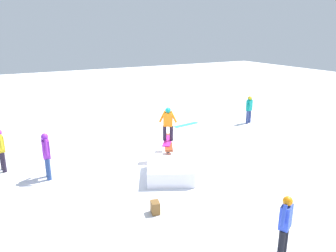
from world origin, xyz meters
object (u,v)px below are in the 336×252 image
at_px(main_rider_on_rail, 168,125).
at_px(loose_snowboard_cyan, 186,125).
at_px(backpack_on_snow, 155,207).
at_px(bystander_blue, 285,223).
at_px(bystander_teal, 249,108).
at_px(bystander_yellow, 1,148).
at_px(bystander_purple, 46,153).
at_px(rail_feature, 168,144).

relative_size(main_rider_on_rail, loose_snowboard_cyan, 0.89).
bearing_deg(backpack_on_snow, bystander_blue, 44.58).
relative_size(bystander_teal, loose_snowboard_cyan, 0.98).
bearing_deg(main_rider_on_rail, bystander_blue, -148.60).
bearing_deg(bystander_yellow, bystander_blue, -153.85).
xyz_separation_m(bystander_teal, bystander_purple, (-1.95, 10.45, 0.06)).
height_order(bystander_blue, loose_snowboard_cyan, bystander_blue).
xyz_separation_m(rail_feature, loose_snowboard_cyan, (3.55, -3.01, -0.56)).
bearing_deg(loose_snowboard_cyan, rail_feature, 40.83).
height_order(bystander_blue, backpack_on_snow, bystander_blue).
bearing_deg(loose_snowboard_cyan, backpack_on_snow, 43.97).
height_order(bystander_yellow, loose_snowboard_cyan, bystander_yellow).
bearing_deg(bystander_teal, main_rider_on_rail, -178.78).
height_order(bystander_blue, bystander_yellow, bystander_yellow).
distance_m(bystander_yellow, bystander_purple, 1.88).
height_order(bystander_teal, bystander_purple, bystander_purple).
distance_m(bystander_purple, loose_snowboard_cyan, 8.08).
bearing_deg(bystander_blue, backpack_on_snow, 94.60).
bearing_deg(rail_feature, bystander_purple, 111.77).
relative_size(main_rider_on_rail, bystander_purple, 0.84).
xyz_separation_m(main_rider_on_rail, backpack_on_snow, (-3.31, 2.19, -1.17)).
height_order(bystander_teal, backpack_on_snow, bystander_teal).
distance_m(rail_feature, backpack_on_snow, 3.99).
relative_size(bystander_blue, bystander_purple, 0.91).
height_order(rail_feature, bystander_yellow, bystander_yellow).
height_order(main_rider_on_rail, bystander_blue, main_rider_on_rail).
bearing_deg(loose_snowboard_cyan, bystander_purple, 14.67).
bearing_deg(bystander_yellow, bystander_purple, -143.85).
height_order(rail_feature, backpack_on_snow, rail_feature).
bearing_deg(bystander_blue, rail_feature, 59.21).
distance_m(bystander_teal, backpack_on_snow, 10.02).
relative_size(bystander_yellow, backpack_on_snow, 4.45).
xyz_separation_m(bystander_blue, loose_snowboard_cyan, (9.71, -3.49, -0.78)).
distance_m(bystander_blue, loose_snowboard_cyan, 10.35).
height_order(main_rider_on_rail, bystander_purple, main_rider_on_rail).
xyz_separation_m(rail_feature, bystander_blue, (-6.17, 0.48, 0.22)).
relative_size(rail_feature, backpack_on_snow, 5.42).
relative_size(rail_feature, bystander_blue, 1.30).
relative_size(rail_feature, loose_snowboard_cyan, 1.24).
height_order(rail_feature, main_rider_on_rail, main_rider_on_rail).
bearing_deg(bystander_teal, rail_feature, -178.78).
relative_size(bystander_teal, bystander_yellow, 0.96).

